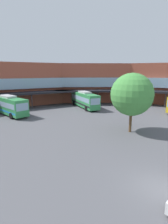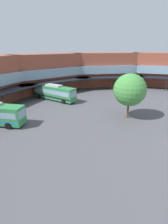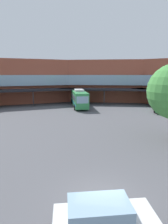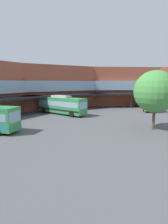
% 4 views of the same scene
% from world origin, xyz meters
% --- Properties ---
extents(station_building, '(87.17, 48.23, 10.22)m').
position_xyz_m(station_building, '(-0.00, 23.71, 5.13)').
color(station_building, '#9E4C38').
rests_on(station_building, ground).
extents(bus_0, '(4.06, 11.59, 3.71)m').
position_xyz_m(bus_0, '(10.86, 28.54, 1.88)').
color(bus_0, '#338C4C').
rests_on(bus_0, ground).
extents(bus_1, '(12.14, 5.65, 3.72)m').
position_xyz_m(bus_1, '(26.68, 14.84, 1.88)').
color(bus_1, gold).
rests_on(bus_1, ground).
extents(plaza_tree, '(5.63, 5.63, 7.94)m').
position_xyz_m(plaza_tree, '(7.16, 10.25, 5.12)').
color(plaza_tree, brown).
rests_on(plaza_tree, ground).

